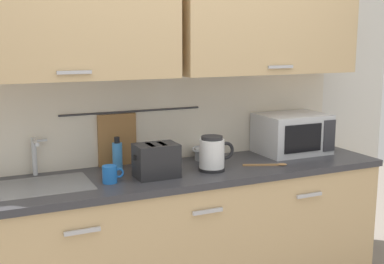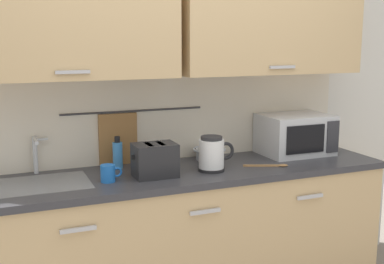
# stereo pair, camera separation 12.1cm
# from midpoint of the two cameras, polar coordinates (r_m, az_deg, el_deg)

# --- Properties ---
(counter_unit) EXTENTS (2.53, 0.64, 0.90)m
(counter_unit) POSITION_cam_midpoint_polar(r_m,az_deg,el_deg) (3.10, 0.08, -12.35)
(counter_unit) COLOR tan
(counter_unit) RESTS_ON ground
(back_wall_assembly) EXTENTS (3.70, 0.41, 2.50)m
(back_wall_assembly) POSITION_cam_midpoint_polar(r_m,az_deg,el_deg) (3.08, -1.41, 7.94)
(back_wall_assembly) COLOR silver
(back_wall_assembly) RESTS_ON ground
(sink_faucet) EXTENTS (0.09, 0.17, 0.22)m
(sink_faucet) POSITION_cam_midpoint_polar(r_m,az_deg,el_deg) (2.94, -16.50, -2.01)
(sink_faucet) COLOR #B2B5BA
(sink_faucet) RESTS_ON counter_unit
(microwave) EXTENTS (0.46, 0.35, 0.27)m
(microwave) POSITION_cam_midpoint_polar(r_m,az_deg,el_deg) (3.43, 12.83, -0.26)
(microwave) COLOR silver
(microwave) RESTS_ON counter_unit
(electric_kettle) EXTENTS (0.23, 0.16, 0.21)m
(electric_kettle) POSITION_cam_midpoint_polar(r_m,az_deg,el_deg) (2.92, 3.52, -2.55)
(electric_kettle) COLOR black
(electric_kettle) RESTS_ON counter_unit
(dish_soap_bottle) EXTENTS (0.06, 0.06, 0.20)m
(dish_soap_bottle) POSITION_cam_midpoint_polar(r_m,az_deg,el_deg) (3.00, -7.45, -2.57)
(dish_soap_bottle) COLOR #3F8CD8
(dish_soap_bottle) RESTS_ON counter_unit
(mug_near_sink) EXTENTS (0.12, 0.08, 0.09)m
(mug_near_sink) POSITION_cam_midpoint_polar(r_m,az_deg,el_deg) (2.73, -8.39, -4.75)
(mug_near_sink) COLOR blue
(mug_near_sink) RESTS_ON counter_unit
(mixing_bowl) EXTENTS (0.21, 0.21, 0.08)m
(mixing_bowl) POSITION_cam_midpoint_polar(r_m,az_deg,el_deg) (3.19, 3.09, -2.45)
(mixing_bowl) COLOR #A5ADB7
(mixing_bowl) RESTS_ON counter_unit
(toaster) EXTENTS (0.26, 0.17, 0.19)m
(toaster) POSITION_cam_midpoint_polar(r_m,az_deg,el_deg) (2.80, -3.07, -3.25)
(toaster) COLOR #232326
(toaster) RESTS_ON counter_unit
(wooden_spoon) EXTENTS (0.27, 0.13, 0.01)m
(wooden_spoon) POSITION_cam_midpoint_polar(r_m,az_deg,el_deg) (3.08, 10.25, -3.83)
(wooden_spoon) COLOR #9E7042
(wooden_spoon) RESTS_ON counter_unit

